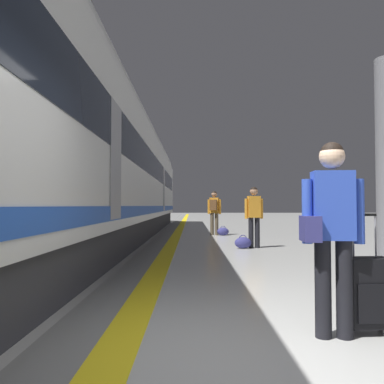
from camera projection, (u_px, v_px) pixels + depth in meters
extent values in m
plane|color=#B7B7B2|center=(235.00, 357.00, 2.94)|extent=(120.00, 120.00, 0.00)
cube|color=yellow|center=(175.00, 240.00, 12.93)|extent=(0.36, 80.00, 0.01)
cube|color=slate|center=(164.00, 240.00, 12.93)|extent=(0.69, 80.00, 0.01)
cube|color=#38383D|center=(97.00, 233.00, 11.39)|extent=(2.67, 29.84, 0.70)
cube|color=silver|center=(98.00, 171.00, 11.45)|extent=(2.90, 31.08, 2.90)
cylinder|color=silver|center=(98.00, 123.00, 11.50)|extent=(2.84, 30.46, 2.84)
cube|color=black|center=(98.00, 159.00, 11.47)|extent=(2.93, 29.22, 0.80)
cube|color=#1E4CB2|center=(98.00, 210.00, 11.41)|extent=(2.94, 30.46, 0.24)
cone|color=silver|center=(154.00, 195.00, 28.28)|extent=(2.75, 2.60, 2.75)
cube|color=gray|center=(117.00, 161.00, 6.78)|extent=(0.02, 0.90, 2.00)
cube|color=gray|center=(165.00, 189.00, 18.43)|extent=(0.02, 0.90, 2.00)
cylinder|color=black|center=(345.00, 289.00, 3.36)|extent=(0.14, 0.14, 0.83)
cylinder|color=black|center=(324.00, 289.00, 3.37)|extent=(0.14, 0.14, 0.83)
cube|color=blue|center=(334.00, 206.00, 3.39)|extent=(0.35, 0.22, 0.59)
cylinder|color=blue|center=(360.00, 211.00, 3.36)|extent=(0.09, 0.09, 0.55)
cylinder|color=blue|center=(308.00, 211.00, 3.40)|extent=(0.09, 0.09, 0.55)
sphere|color=beige|center=(333.00, 156.00, 3.40)|extent=(0.22, 0.22, 0.22)
sphere|color=black|center=(333.00, 154.00, 3.41)|extent=(0.20, 0.20, 0.20)
cube|color=navy|center=(311.00, 229.00, 3.37)|extent=(0.16, 0.29, 0.22)
cube|color=black|center=(370.00, 292.00, 3.48)|extent=(0.40, 0.25, 0.61)
cube|color=black|center=(377.00, 304.00, 3.36)|extent=(0.31, 0.04, 0.33)
cylinder|color=black|center=(382.00, 328.00, 3.54)|extent=(0.02, 0.06, 0.06)
cylinder|color=black|center=(351.00, 328.00, 3.52)|extent=(0.02, 0.06, 0.06)
cylinder|color=gray|center=(377.00, 236.00, 3.56)|extent=(0.02, 0.02, 0.38)
cylinder|color=gray|center=(355.00, 236.00, 3.54)|extent=(0.02, 0.02, 0.38)
cube|color=black|center=(365.00, 215.00, 3.56)|extent=(0.22, 0.04, 0.02)
cylinder|color=black|center=(252.00, 233.00, 10.50)|extent=(0.13, 0.13, 0.81)
cylinder|color=black|center=(258.00, 233.00, 10.53)|extent=(0.13, 0.13, 0.81)
cube|color=orange|center=(255.00, 207.00, 10.54)|extent=(0.35, 0.24, 0.58)
cylinder|color=orange|center=(247.00, 209.00, 10.52)|extent=(0.09, 0.09, 0.54)
cylinder|color=orange|center=(263.00, 209.00, 10.58)|extent=(0.09, 0.09, 0.54)
sphere|color=#A37556|center=(255.00, 191.00, 10.56)|extent=(0.21, 0.21, 0.21)
sphere|color=black|center=(255.00, 190.00, 10.56)|extent=(0.20, 0.20, 0.20)
ellipsoid|color=navy|center=(244.00, 243.00, 10.36)|extent=(0.44, 0.26, 0.30)
torus|color=navy|center=(244.00, 239.00, 10.36)|extent=(0.22, 0.02, 0.22)
cylinder|color=brown|center=(213.00, 224.00, 15.15)|extent=(0.14, 0.14, 0.84)
cylinder|color=brown|center=(218.00, 224.00, 15.10)|extent=(0.14, 0.14, 0.84)
cube|color=orange|center=(215.00, 205.00, 15.15)|extent=(0.38, 0.29, 0.60)
cylinder|color=orange|center=(210.00, 207.00, 15.22)|extent=(0.09, 0.09, 0.56)
cylinder|color=orange|center=(221.00, 207.00, 15.09)|extent=(0.09, 0.09, 0.56)
sphere|color=#A37556|center=(215.00, 194.00, 15.16)|extent=(0.22, 0.22, 0.22)
sphere|color=black|center=(215.00, 194.00, 15.16)|extent=(0.20, 0.20, 0.20)
cube|color=brown|center=(214.00, 205.00, 15.00)|extent=(0.29, 0.21, 0.40)
ellipsoid|color=navy|center=(224.00, 231.00, 14.92)|extent=(0.44, 0.26, 0.30)
torus|color=navy|center=(224.00, 229.00, 14.93)|extent=(0.22, 0.02, 0.22)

